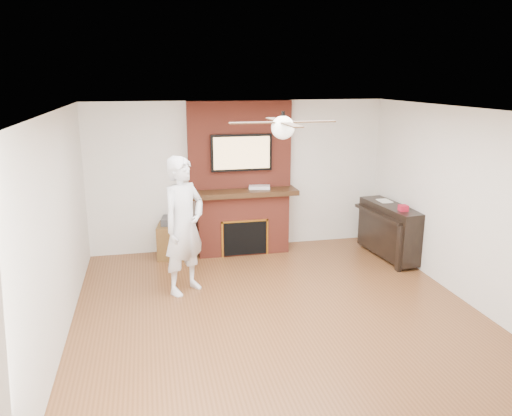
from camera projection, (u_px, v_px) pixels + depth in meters
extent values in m
cube|color=brown|center=(280.00, 324.00, 6.16)|extent=(5.36, 5.86, 0.18)
cube|color=white|center=(283.00, 103.00, 5.48)|extent=(5.36, 5.86, 0.18)
cube|color=silver|center=(238.00, 175.00, 8.50)|extent=(5.36, 0.18, 2.50)
cube|color=silver|center=(400.00, 342.00, 3.14)|extent=(5.36, 0.18, 2.50)
cube|color=silver|center=(46.00, 234.00, 5.28)|extent=(0.18, 5.86, 2.50)
cube|color=silver|center=(478.00, 208.00, 6.36)|extent=(0.18, 5.86, 2.50)
cube|color=maroon|center=(242.00, 222.00, 8.37)|extent=(1.50, 0.50, 1.00)
cube|color=black|center=(242.00, 192.00, 8.21)|extent=(1.78, 0.64, 0.08)
cube|color=maroon|center=(240.00, 145.00, 8.19)|extent=(1.70, 0.20, 1.42)
cube|color=black|center=(245.00, 238.00, 8.18)|extent=(0.70, 0.06, 0.55)
cube|color=#BF8C2D|center=(245.00, 221.00, 8.10)|extent=(0.78, 0.02, 0.03)
cube|color=#BF8C2D|center=(222.00, 240.00, 8.10)|extent=(0.03, 0.02, 0.61)
cube|color=#BF8C2D|center=(267.00, 237.00, 8.25)|extent=(0.03, 0.02, 0.61)
cube|color=black|center=(241.00, 153.00, 8.08)|extent=(1.00, 0.07, 0.60)
cube|color=#EABC7B|center=(242.00, 153.00, 8.04)|extent=(0.92, 0.01, 0.52)
cylinder|color=black|center=(283.00, 118.00, 5.52)|extent=(0.04, 0.04, 0.14)
sphere|color=white|center=(283.00, 128.00, 5.55)|extent=(0.26, 0.26, 0.26)
cube|color=black|center=(311.00, 122.00, 5.60)|extent=(0.55, 0.11, 0.01)
cube|color=black|center=(276.00, 120.00, 5.85)|extent=(0.11, 0.55, 0.01)
cube|color=black|center=(254.00, 123.00, 5.47)|extent=(0.55, 0.11, 0.01)
cube|color=black|center=(291.00, 125.00, 5.22)|extent=(0.11, 0.55, 0.01)
imported|color=silver|center=(184.00, 226.00, 6.67)|extent=(0.82, 0.79, 1.88)
cube|color=#573918|center=(177.00, 240.00, 8.18)|extent=(0.66, 0.66, 0.55)
cube|color=#323235|center=(176.00, 220.00, 8.10)|extent=(0.49, 0.42, 0.11)
cube|color=black|center=(390.00, 230.00, 8.09)|extent=(0.53, 1.38, 0.83)
cube|color=black|center=(399.00, 248.00, 7.52)|extent=(0.06, 0.10, 0.72)
cube|color=black|center=(366.00, 226.00, 8.65)|extent=(0.06, 0.10, 0.72)
cube|color=black|center=(378.00, 214.00, 7.97)|extent=(0.28, 1.25, 0.05)
cube|color=silver|center=(385.00, 201.00, 8.22)|extent=(0.19, 0.26, 0.01)
cube|color=#A9142A|center=(403.00, 208.00, 7.63)|extent=(0.12, 0.12, 0.09)
cube|color=silver|center=(259.00, 187.00, 8.23)|extent=(0.38, 0.27, 0.05)
cylinder|color=orange|center=(237.00, 251.00, 8.31)|extent=(0.07, 0.07, 0.11)
cylinder|color=#46712D|center=(240.00, 252.00, 8.28)|extent=(0.08, 0.08, 0.09)
cylinder|color=beige|center=(248.00, 251.00, 8.31)|extent=(0.07, 0.07, 0.10)
cylinder|color=teal|center=(253.00, 250.00, 8.39)|extent=(0.05, 0.05, 0.09)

